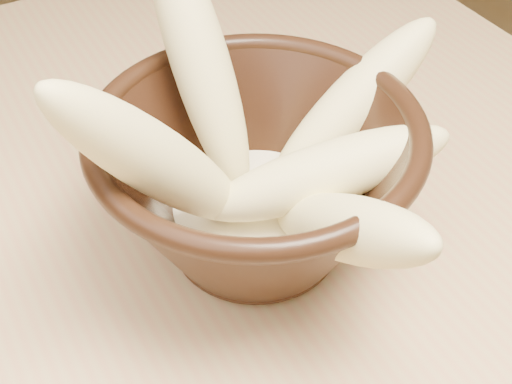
{
  "coord_description": "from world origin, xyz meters",
  "views": [
    {
      "loc": [
        0.0,
        -0.43,
        1.17
      ],
      "look_at": [
        0.19,
        -0.09,
        0.81
      ],
      "focal_mm": 50.0,
      "sensor_mm": 36.0,
      "label": 1
    }
  ],
  "objects": [
    {
      "name": "banana_upright",
      "position": [
        0.19,
        -0.02,
        0.89
      ],
      "size": [
        0.05,
        0.15,
        0.2
      ],
      "primitive_type": "ellipsoid",
      "rotation": [
        0.59,
        0.0,
        3.17
      ],
      "color": "#EFE38D",
      "rests_on": "bowl"
    },
    {
      "name": "milk_puddle",
      "position": [
        0.19,
        -0.09,
        0.79
      ],
      "size": [
        0.13,
        0.13,
        0.02
      ],
      "primitive_type": "cylinder",
      "color": "#FFF2CD",
      "rests_on": "bowl"
    },
    {
      "name": "banana_left",
      "position": [
        0.11,
        -0.1,
        0.88
      ],
      "size": [
        0.16,
        0.07,
        0.19
      ],
      "primitive_type": "ellipsoid",
      "rotation": [
        0.65,
        0.0,
        -1.41
      ],
      "color": "#EFE38D",
      "rests_on": "bowl"
    },
    {
      "name": "banana_front",
      "position": [
        0.21,
        -0.18,
        0.85
      ],
      "size": [
        0.05,
        0.17,
        0.13
      ],
      "primitive_type": "ellipsoid",
      "rotation": [
        0.98,
        0.0,
        0.06
      ],
      "color": "#EFE38D",
      "rests_on": "bowl"
    },
    {
      "name": "banana_across",
      "position": [
        0.23,
        -0.13,
        0.84
      ],
      "size": [
        0.19,
        0.1,
        0.08
      ],
      "primitive_type": "ellipsoid",
      "rotation": [
        1.33,
        0.0,
        1.26
      ],
      "color": "#EFE38D",
      "rests_on": "bowl"
    },
    {
      "name": "table",
      "position": [
        0.0,
        0.0,
        0.67
      ],
      "size": [
        1.2,
        0.8,
        0.75
      ],
      "color": "tan",
      "rests_on": "ground"
    },
    {
      "name": "banana_right",
      "position": [
        0.28,
        -0.08,
        0.85
      ],
      "size": [
        0.17,
        0.06,
        0.14
      ],
      "primitive_type": "ellipsoid",
      "rotation": [
        0.98,
        0.0,
        1.66
      ],
      "color": "#EFE38D",
      "rests_on": "bowl"
    },
    {
      "name": "bowl",
      "position": [
        0.19,
        -0.09,
        0.82
      ],
      "size": [
        0.24,
        0.24,
        0.13
      ],
      "rotation": [
        0.0,
        0.0,
        -0.0
      ],
      "color": "black",
      "rests_on": "table"
    }
  ]
}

